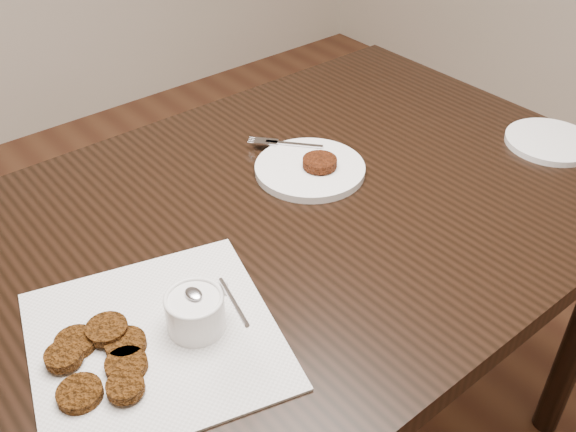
# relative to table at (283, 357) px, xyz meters

# --- Properties ---
(table) EXTENTS (1.32, 0.85, 0.75)m
(table) POSITION_rel_table_xyz_m (0.00, 0.00, 0.00)
(table) COLOR black
(table) RESTS_ON floor
(napkin) EXTENTS (0.40, 0.40, 0.00)m
(napkin) POSITION_rel_table_xyz_m (-0.32, -0.12, 0.38)
(napkin) COLOR white
(napkin) RESTS_ON table
(sauce_ramekin) EXTENTS (0.13, 0.13, 0.12)m
(sauce_ramekin) POSITION_rel_table_xyz_m (-0.26, -0.13, 0.44)
(sauce_ramekin) COLOR white
(sauce_ramekin) RESTS_ON napkin
(patty_cluster) EXTENTS (0.20, 0.20, 0.02)m
(patty_cluster) POSITION_rel_table_xyz_m (-0.39, -0.11, 0.39)
(patty_cluster) COLOR #6C350E
(patty_cluster) RESTS_ON napkin
(plate_with_patty) EXTENTS (0.29, 0.29, 0.03)m
(plate_with_patty) POSITION_rel_table_xyz_m (0.12, 0.07, 0.39)
(plate_with_patty) COLOR white
(plate_with_patty) RESTS_ON table
(plate_empty) EXTENTS (0.21, 0.21, 0.01)m
(plate_empty) POSITION_rel_table_xyz_m (0.56, -0.16, 0.38)
(plate_empty) COLOR white
(plate_empty) RESTS_ON table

